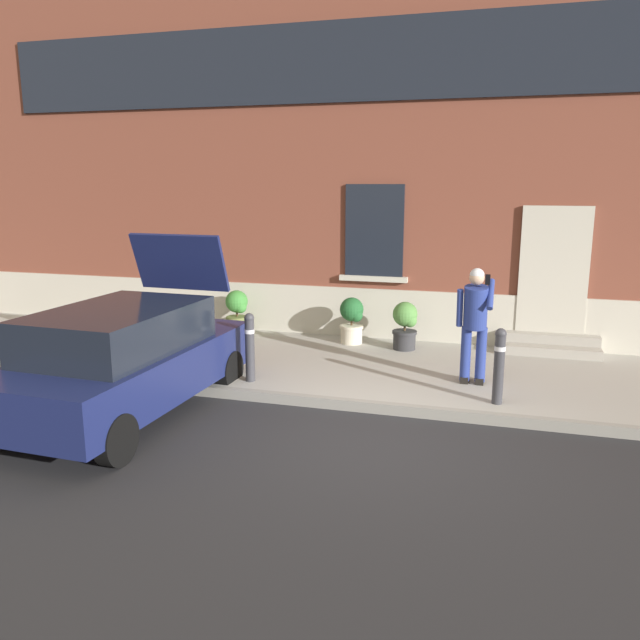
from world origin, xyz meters
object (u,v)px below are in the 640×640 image
Objects in this scene: bollard_far_left at (250,345)px; planter_charcoal at (405,324)px; planter_olive at (237,311)px; person_on_phone at (475,318)px; hatchback_car_navy at (126,358)px; bollard_near_person at (499,363)px; planter_cream at (352,319)px.

bollard_far_left is 1.22× the size of planter_charcoal.
bollard_far_left is at bearing -63.18° from planter_olive.
person_on_phone reaches higher than bollard_far_left.
planter_olive is (-4.64, 2.06, -0.54)m from person_on_phone.
hatchback_car_navy is 4.80× the size of planter_charcoal.
bollard_near_person is 3.59m from bollard_far_left.
planter_charcoal is (3.13, 3.93, -0.19)m from hatchback_car_navy.
person_on_phone is at bearing -54.07° from planter_charcoal.
person_on_phone is 5.11m from planter_olive.
hatchback_car_navy reaches higher than bollard_far_left.
planter_olive is 2.36m from planter_cream.
bollard_near_person is 3.77m from planter_cream.
bollard_near_person reaches higher than planter_cream.
bollard_far_left reaches higher than planter_charcoal.
planter_olive is at bearing 174.73° from planter_charcoal.
planter_olive is (-5.01, 2.82, -0.11)m from bollard_near_person.
hatchback_car_navy is at bearing -128.46° from planter_charcoal.
bollard_far_left is at bearing 180.00° from bollard_near_person.
planter_olive is at bearing 116.82° from bollard_far_left.
bollard_near_person and bollard_far_left have the same top height.
person_on_phone is (-0.37, 0.76, 0.44)m from bollard_near_person.
planter_charcoal is (-1.64, 2.51, -0.11)m from bollard_near_person.
planter_charcoal is (1.95, 2.51, -0.11)m from bollard_far_left.
hatchback_car_navy is 4.98m from bollard_near_person.
planter_cream is at bearing 139.75° from person_on_phone.
person_on_phone is at bearing 13.31° from bollard_far_left.
bollard_near_person is 0.60× the size of person_on_phone.
bollard_near_person is 1.22× the size of planter_charcoal.
bollard_near_person is at bearing -45.20° from planter_cream.
bollard_near_person is 0.95m from person_on_phone.
bollard_far_left is 0.60× the size of person_on_phone.
planter_olive is (-0.25, 4.25, -0.19)m from hatchback_car_navy.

